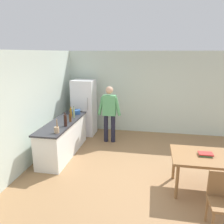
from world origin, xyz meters
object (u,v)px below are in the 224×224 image
(refrigerator, at_px, (84,107))
(dining_table, at_px, (209,160))
(bottle_vinegar_tall, at_px, (74,113))
(bottle_oil_amber, at_px, (71,112))
(utensil_jar, at_px, (57,130))
(book_stack, at_px, (205,154))
(person, at_px, (109,111))
(bottle_wine_dark, at_px, (65,120))
(chair, at_px, (223,197))
(cooking_pot, at_px, (76,112))
(bottle_beer_brown, at_px, (70,118))

(refrigerator, distance_m, dining_table, 4.27)
(bottle_vinegar_tall, bearing_deg, bottle_oil_amber, 137.77)
(utensil_jar, relative_size, bottle_vinegar_tall, 1.00)
(refrigerator, xyz_separation_m, book_stack, (3.23, -2.68, -0.12))
(dining_table, bearing_deg, person, 137.59)
(bottle_wine_dark, bearing_deg, chair, -28.69)
(bottle_oil_amber, bearing_deg, book_stack, -26.15)
(utensil_jar, xyz_separation_m, bottle_wine_dark, (0.01, 0.49, 0.07))
(cooking_pot, distance_m, bottle_beer_brown, 0.77)
(refrigerator, xyz_separation_m, bottle_wine_dark, (0.12, -1.93, 0.15))
(person, xyz_separation_m, cooking_pot, (-0.97, -0.25, -0.02))
(dining_table, relative_size, chair, 1.54)
(chair, xyz_separation_m, book_stack, (-0.07, 0.98, 0.24))
(bottle_wine_dark, bearing_deg, bottle_beer_brown, 92.51)
(dining_table, height_order, cooking_pot, cooking_pot)
(person, height_order, bottle_oil_amber, person)
(cooking_pot, bearing_deg, chair, -40.88)
(refrigerator, height_order, utensil_jar, refrigerator)
(dining_table, bearing_deg, refrigerator, 140.71)
(person, bearing_deg, dining_table, -42.41)
(person, bearing_deg, bottle_oil_amber, -152.64)
(chair, xyz_separation_m, bottle_oil_amber, (-3.36, 2.59, 0.48))
(bottle_vinegar_tall, xyz_separation_m, book_stack, (3.15, -1.49, -0.26))
(cooking_pot, height_order, bottle_vinegar_tall, bottle_vinegar_tall)
(utensil_jar, distance_m, bottle_oil_amber, 1.36)
(bottle_oil_amber, height_order, bottle_wine_dark, bottle_wine_dark)
(bottle_wine_dark, bearing_deg, refrigerator, 93.67)
(cooking_pot, relative_size, bottle_wine_dark, 1.18)
(person, relative_size, utensil_jar, 5.31)
(book_stack, bearing_deg, bottle_wine_dark, 166.32)
(bottle_vinegar_tall, bearing_deg, bottle_wine_dark, -86.17)
(utensil_jar, height_order, book_stack, utensil_jar)
(utensil_jar, bearing_deg, bottle_wine_dark, 88.33)
(refrigerator, height_order, bottle_wine_dark, refrigerator)
(chair, relative_size, utensil_jar, 2.84)
(person, distance_m, bottle_wine_dark, 1.61)
(person, height_order, cooking_pot, person)
(bottle_vinegar_tall, bearing_deg, utensil_jar, -88.36)
(dining_table, bearing_deg, bottle_oil_amber, 154.15)
(bottle_oil_amber, distance_m, bottle_beer_brown, 0.51)
(chair, relative_size, bottle_wine_dark, 2.68)
(refrigerator, relative_size, book_stack, 6.84)
(utensil_jar, xyz_separation_m, bottle_beer_brown, (-0.00, 0.86, 0.03))
(refrigerator, relative_size, utensil_jar, 5.62)
(cooking_pot, distance_m, bottle_vinegar_tall, 0.41)
(refrigerator, distance_m, bottle_beer_brown, 1.57)
(bottle_wine_dark, relative_size, bottle_vinegar_tall, 1.06)
(dining_table, relative_size, book_stack, 5.32)
(chair, distance_m, bottle_beer_brown, 3.86)
(chair, distance_m, bottle_vinegar_tall, 4.10)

